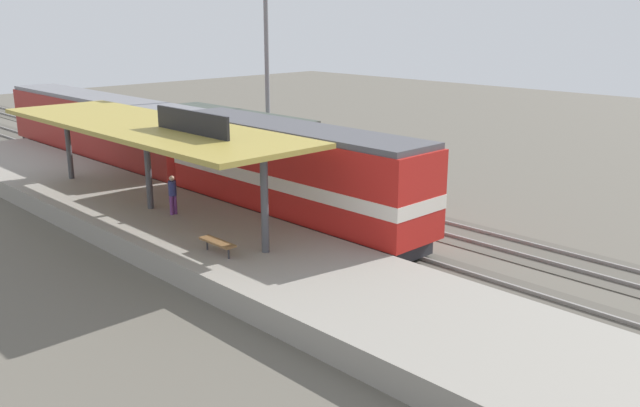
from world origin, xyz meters
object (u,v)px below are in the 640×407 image
person_waiting (173,193)px  light_mast (266,29)px  freight_car (236,142)px  platform_bench (217,243)px  locomotive (292,175)px  passenger_carriage_single (101,129)px

person_waiting → light_mast: bearing=34.0°
freight_car → light_mast: size_ratio=1.03×
platform_bench → light_mast: bearing=44.7°
light_mast → person_waiting: bearing=-146.0°
freight_car → locomotive: bearing=-114.3°
platform_bench → freight_car: bearing=50.5°
platform_bench → locomotive: locomotive is taller
light_mast → freight_car: bearing=-165.9°
platform_bench → freight_car: (10.60, 12.87, 0.63)m
freight_car → light_mast: (3.20, 0.80, 6.43)m
locomotive → person_waiting: 5.22m
freight_car → passenger_carriage_single: bearing=120.5°
locomotive → freight_car: 11.18m
light_mast → person_waiting: size_ratio=6.84×
platform_bench → locomotive: 6.66m
locomotive → freight_car: locomotive is taller
locomotive → person_waiting: bearing=147.5°
locomotive → freight_car: size_ratio=1.20×
platform_bench → passenger_carriage_single: size_ratio=0.08×
passenger_carriage_single → person_waiting: (-4.37, -15.21, -0.46)m
passenger_carriage_single → light_mast: (7.80, -7.01, 6.08)m
passenger_carriage_single → freight_car: (4.60, -7.82, -0.34)m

